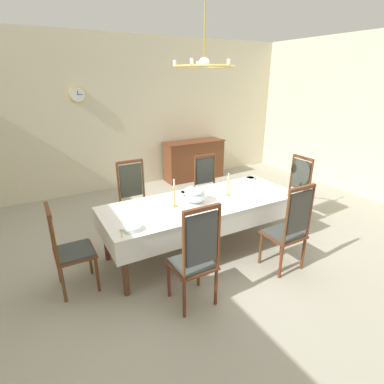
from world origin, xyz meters
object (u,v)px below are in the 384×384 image
(bowl_near_left, at_px, (250,178))
(sideboard, at_px, (194,160))
(chair_north_a, at_px, (135,199))
(spoon_primary, at_px, (254,178))
(chair_head_west, at_px, (68,248))
(bowl_far_right, at_px, (186,193))
(chair_head_east, at_px, (294,191))
(soup_tureen, at_px, (194,194))
(candlestick_east, at_px, (228,187))
(chair_north_b, at_px, (209,186))
(spoon_secondary, at_px, (121,231))
(chair_south_a, at_px, (195,257))
(candlestick_west, at_px, (174,196))
(bowl_near_right, at_px, (133,228))
(mounted_clock, at_px, (77,95))
(chandelier, at_px, (204,66))
(chair_south_b, at_px, (289,228))
(dining_table, at_px, (202,206))
(bowl_far_left, at_px, (283,193))

(bowl_near_left, relative_size, sideboard, 0.10)
(chair_north_a, relative_size, spoon_primary, 6.45)
(chair_head_west, bearing_deg, bowl_far_right, 101.60)
(chair_head_east, height_order, soup_tureen, chair_head_east)
(soup_tureen, relative_size, bowl_near_left, 2.05)
(candlestick_east, bearing_deg, bowl_near_left, 28.01)
(chair_north_a, relative_size, chair_north_b, 1.07)
(chair_head_west, distance_m, sideboard, 4.30)
(spoon_primary, xyz_separation_m, spoon_secondary, (-2.45, -0.72, 0.00))
(chair_south_a, bearing_deg, soup_tureen, 60.85)
(chair_south_a, relative_size, candlestick_west, 3.19)
(chair_south_a, distance_m, bowl_near_right, 0.76)
(chair_south_a, height_order, mounted_clock, mounted_clock)
(bowl_far_right, bearing_deg, mounted_clock, 106.84)
(sideboard, relative_size, chandelier, 2.02)
(chair_north_a, bearing_deg, bowl_near_left, 163.55)
(chair_south_a, relative_size, chair_head_east, 1.06)
(chair_north_b, relative_size, mounted_clock, 3.65)
(bowl_far_right, xyz_separation_m, spoon_secondary, (-1.14, -0.65, -0.01))
(bowl_near_left, height_order, spoon_secondary, bowl_near_left)
(chair_south_b, xyz_separation_m, candlestick_east, (-0.26, 0.91, 0.30))
(dining_table, relative_size, bowl_far_left, 14.79)
(candlestick_east, xyz_separation_m, bowl_far_right, (-0.49, 0.34, -0.11))
(candlestick_west, xyz_separation_m, bowl_far_left, (1.52, -0.36, -0.13))
(bowl_near_left, xyz_separation_m, spoon_secondary, (-2.35, -0.69, -0.02))
(candlestick_east, bearing_deg, chair_head_east, 0.00)
(chair_north_a, height_order, bowl_near_left, chair_north_a)
(bowl_near_right, bearing_deg, mounted_clock, 86.90)
(bowl_near_right, bearing_deg, spoon_secondary, 168.16)
(sideboard, bearing_deg, spoon_secondary, 49.29)
(candlestick_east, bearing_deg, chair_north_b, 73.86)
(spoon_primary, bearing_deg, mounted_clock, 126.27)
(sideboard, bearing_deg, mounted_clock, -5.83)
(chair_south_b, relative_size, bowl_near_right, 5.82)
(dining_table, height_order, spoon_secondary, spoon_secondary)
(soup_tureen, relative_size, spoon_primary, 1.71)
(chair_south_a, relative_size, candlestick_east, 3.69)
(chair_south_a, distance_m, bowl_near_left, 2.21)
(sideboard, bearing_deg, chair_north_b, 66.97)
(chair_south_a, xyz_separation_m, bowl_near_right, (-0.45, 0.58, 0.19))
(bowl_near_right, xyz_separation_m, bowl_far_right, (1.01, 0.67, -0.01))
(candlestick_east, bearing_deg, sideboard, 69.11)
(chair_head_east, bearing_deg, chair_south_a, 111.07)
(spoon_primary, bearing_deg, chair_head_west, -174.63)
(chair_head_east, height_order, bowl_near_left, chair_head_east)
(candlestick_east, bearing_deg, soup_tureen, 180.00)
(bowl_far_left, bearing_deg, chandelier, 161.91)
(chair_south_b, height_order, bowl_far_right, chair_south_b)
(chair_south_b, distance_m, spoon_primary, 1.45)
(candlestick_east, bearing_deg, bowl_far_left, -27.60)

